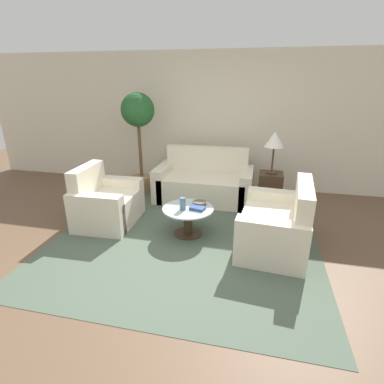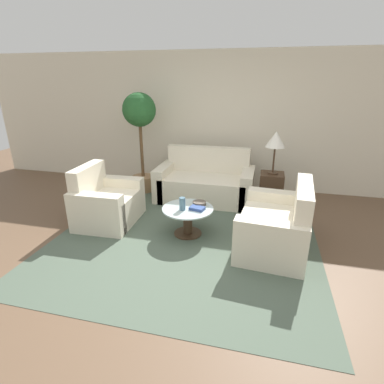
{
  "view_description": "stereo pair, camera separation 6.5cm",
  "coord_description": "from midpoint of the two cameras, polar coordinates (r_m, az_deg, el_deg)",
  "views": [
    {
      "loc": [
        0.93,
        -3.05,
        2.08
      ],
      "look_at": [
        0.02,
        0.89,
        0.55
      ],
      "focal_mm": 28.0,
      "sensor_mm": 36.0,
      "label": 1
    },
    {
      "loc": [
        0.99,
        -3.04,
        2.08
      ],
      "look_at": [
        0.02,
        0.89,
        0.55
      ],
      "focal_mm": 28.0,
      "sensor_mm": 36.0,
      "label": 2
    }
  ],
  "objects": [
    {
      "name": "ground_plane",
      "position": [
        3.81,
        -3.94,
        -12.44
      ],
      "size": [
        14.0,
        14.0,
        0.0
      ],
      "primitive_type": "plane",
      "color": "brown"
    },
    {
      "name": "wall_back",
      "position": [
        6.05,
        3.77,
        13.24
      ],
      "size": [
        10.0,
        0.06,
        2.6
      ],
      "color": "beige",
      "rests_on": "ground_plane"
    },
    {
      "name": "rug",
      "position": [
        4.33,
        -1.17,
        -7.92
      ],
      "size": [
        3.54,
        3.65,
        0.01
      ],
      "color": "#4C5B4C",
      "rests_on": "ground_plane"
    },
    {
      "name": "sofa_main",
      "position": [
        5.48,
        2.05,
        1.7
      ],
      "size": [
        1.72,
        0.87,
        0.92
      ],
      "color": "beige",
      "rests_on": "ground_plane"
    },
    {
      "name": "armchair",
      "position": [
        4.76,
        -16.67,
        -2.24
      ],
      "size": [
        0.83,
        1.01,
        0.88
      ],
      "rotation": [
        0.0,
        0.0,
        1.6
      ],
      "color": "beige",
      "rests_on": "ground_plane"
    },
    {
      "name": "loveseat",
      "position": [
        4.03,
        15.82,
        -6.43
      ],
      "size": [
        0.93,
        1.29,
        0.9
      ],
      "rotation": [
        0.0,
        0.0,
        -1.66
      ],
      "color": "beige",
      "rests_on": "ground_plane"
    },
    {
      "name": "coffee_table",
      "position": [
        4.22,
        -1.2,
        -4.85
      ],
      "size": [
        0.72,
        0.72,
        0.4
      ],
      "color": "#422D1E",
      "rests_on": "ground_plane"
    },
    {
      "name": "side_table",
      "position": [
        5.31,
        14.26,
        0.42
      ],
      "size": [
        0.39,
        0.39,
        0.6
      ],
      "color": "#422D1E",
      "rests_on": "ground_plane"
    },
    {
      "name": "table_lamp",
      "position": [
        5.09,
        15.1,
        9.46
      ],
      "size": [
        0.32,
        0.32,
        0.7
      ],
      "color": "#422D1E",
      "rests_on": "side_table"
    },
    {
      "name": "potted_plant",
      "position": [
        5.75,
        -10.45,
        12.35
      ],
      "size": [
        0.61,
        0.61,
        1.87
      ],
      "color": "#93704C",
      "rests_on": "ground_plane"
    },
    {
      "name": "vase",
      "position": [
        4.07,
        -2.24,
        -2.27
      ],
      "size": [
        0.08,
        0.08,
        0.18
      ],
      "color": "slate",
      "rests_on": "coffee_table"
    },
    {
      "name": "bowl",
      "position": [
        4.24,
        0.99,
        -2.18
      ],
      "size": [
        0.19,
        0.19,
        0.06
      ],
      "color": "brown",
      "rests_on": "coffee_table"
    },
    {
      "name": "book_stack",
      "position": [
        4.1,
        0.61,
        -3.11
      ],
      "size": [
        0.22,
        0.17,
        0.04
      ],
      "rotation": [
        0.0,
        0.0,
        -0.23
      ],
      "color": "#334C8C",
      "rests_on": "coffee_table"
    }
  ]
}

